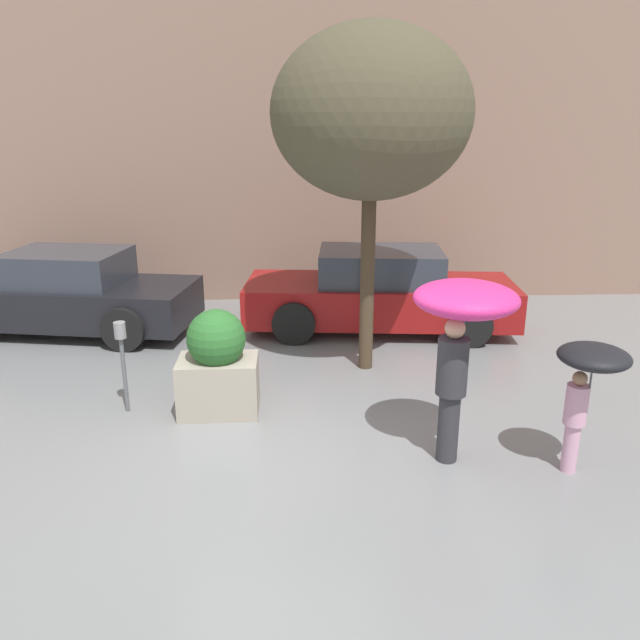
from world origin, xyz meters
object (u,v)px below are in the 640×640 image
object	(u,v)px
planter_box	(218,365)
parking_meter	(122,347)
person_child	(589,373)
parked_car_near	(380,293)
parked_car_far	(70,294)
street_tree	(371,114)
person_adult	(463,318)

from	to	relation	value
planter_box	parking_meter	distance (m)	1.17
person_child	parked_car_near	xyz separation A→B (m)	(-1.36, 4.75, -0.46)
planter_box	parked_car_far	world-z (taller)	parked_car_far
parked_car_near	street_tree	size ratio (longest dim) A/B	1.00
planter_box	person_child	world-z (taller)	person_child
parked_car_near	parking_meter	bearing A→B (deg)	135.98
parked_car_near	person_child	bearing A→B (deg)	-158.63
person_adult	street_tree	size ratio (longest dim) A/B	0.41
planter_box	parking_meter	xyz separation A→B (m)	(-1.15, 0.07, 0.22)
person_adult	parked_car_near	bearing A→B (deg)	56.01
parked_car_far	street_tree	distance (m)	5.94
parked_car_near	street_tree	world-z (taller)	street_tree
street_tree	person_adult	bearing A→B (deg)	-76.11
parked_car_far	parking_meter	bearing A→B (deg)	-142.63
street_tree	parked_car_far	bearing A→B (deg)	158.17
person_adult	parked_car_near	world-z (taller)	person_adult
person_child	street_tree	size ratio (longest dim) A/B	0.30
person_adult	person_child	size ratio (longest dim) A/B	1.38
planter_box	parked_car_far	size ratio (longest dim) A/B	0.30
person_adult	street_tree	xyz separation A→B (m)	(-0.64, 2.59, 1.97)
person_adult	parked_car_far	bearing A→B (deg)	103.80
person_child	parking_meter	bearing A→B (deg)	-157.78
parked_car_far	street_tree	bearing A→B (deg)	-102.05
planter_box	person_adult	bearing A→B (deg)	-24.81
person_child	parked_car_far	size ratio (longest dim) A/B	0.32
street_tree	parking_meter	distance (m)	4.32
parking_meter	planter_box	bearing A→B (deg)	-3.67
street_tree	parking_meter	xyz separation A→B (m)	(-3.13, -1.30, -2.68)
street_tree	planter_box	bearing A→B (deg)	-145.19
person_child	parked_car_near	bearing A→B (deg)	147.07
person_adult	parked_car_far	size ratio (longest dim) A/B	0.44
planter_box	street_tree	world-z (taller)	street_tree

